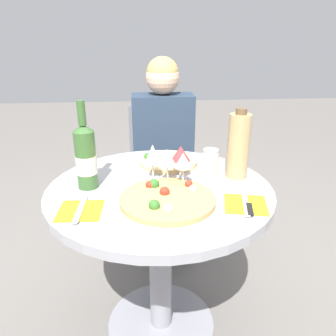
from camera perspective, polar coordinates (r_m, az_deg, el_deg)
The scene contains 15 objects.
ground_plane at distance 1.79m, azimuth -1.20°, elevation -25.57°, with size 12.00×12.00×0.00m, color slate.
dining_table at distance 1.42m, azimuth -1.39°, elevation -9.87°, with size 0.91×0.91×0.75m.
chair_behind_diner at distance 2.25m, azimuth -0.98°, elevation -1.08°, with size 0.44×0.44×0.89m.
seated_diner at distance 2.07m, azimuth -0.71°, elevation 0.32°, with size 0.38×0.42×1.21m.
pizza_large at distance 1.21m, azimuth -0.13°, elevation -5.36°, with size 0.35×0.35×0.05m.
pizza_small_far at distance 1.57m, azimuth -0.10°, elevation 1.26°, with size 0.28×0.28×0.05m.
wine_bottle at distance 1.32m, azimuth -14.13°, elevation 1.92°, with size 0.08×0.08×0.35m.
tall_carafe at distance 1.41m, azimuth 12.18°, elevation 3.84°, with size 0.09×0.09×0.30m.
sugar_shaker at distance 1.43m, azimuth 7.38°, elevation 0.90°, with size 0.07×0.07×0.12m.
wine_glass_back_right at distance 1.37m, azimuth 2.21°, elevation 2.46°, with size 0.08×0.08×0.15m.
wine_glass_center at distance 1.33m, azimuth -0.07°, elevation 1.74°, with size 0.07×0.07×0.15m.
wine_glass_front_right at distance 1.30m, azimuth 2.67°, elevation 1.17°, with size 0.07×0.07×0.14m.
wine_glass_back_left at distance 1.36m, azimuth -2.68°, elevation 2.38°, with size 0.06×0.06×0.15m.
place_setting_left at distance 1.19m, azimuth -15.08°, elevation -7.19°, with size 0.16×0.19×0.01m.
place_setting_right at distance 1.22m, azimuth 13.40°, elevation -6.20°, with size 0.18×0.19×0.01m.
Camera 1 is at (-0.08, -1.21, 1.32)m, focal length 35.00 mm.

